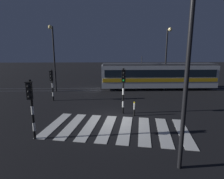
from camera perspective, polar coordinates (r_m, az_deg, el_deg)
ground_plane at (r=13.94m, az=0.91°, el=-9.02°), size 120.00×120.00×0.00m
rail_near at (r=23.34m, az=-0.28°, el=-0.29°), size 80.00×0.12×0.03m
rail_far at (r=24.74m, az=-0.37°, el=0.42°), size 80.00×0.12×0.03m
crosswalk_zebra at (r=12.51m, az=1.27°, el=-11.54°), size 9.68×5.93×0.02m
traffic_light_corner_near_left at (r=11.20m, az=-23.18°, el=-3.21°), size 0.36×0.42×3.42m
traffic_light_median_centre at (r=14.55m, az=3.44°, el=1.55°), size 0.36×0.42×3.59m
traffic_light_corner_far_left at (r=19.24m, az=-17.62°, el=2.56°), size 0.36×0.42×3.07m
street_lamp_trackside_left at (r=23.13m, az=-17.24°, el=10.92°), size 0.44×1.21×7.56m
street_lamp_near_kerb at (r=7.65m, az=22.82°, el=10.82°), size 0.44×1.21×7.96m
street_lamp_trackside_right at (r=23.42m, az=16.17°, el=10.71°), size 0.44×1.21×7.35m
tram at (r=24.63m, az=13.67°, el=4.10°), size 14.36×2.58×4.15m
bollard_island_edge at (r=14.63m, az=6.71°, el=-5.75°), size 0.12×0.12×1.11m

